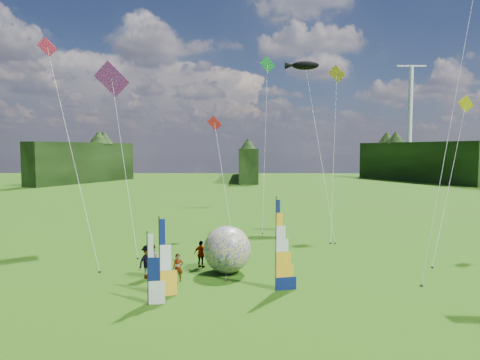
{
  "coord_description": "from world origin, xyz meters",
  "views": [
    {
      "loc": [
        -0.75,
        -17.74,
        7.05
      ],
      "look_at": [
        -1.0,
        4.0,
        5.5
      ],
      "focal_mm": 32.0,
      "sensor_mm": 36.0,
      "label": 1
    }
  ],
  "objects_px": {
    "spectator_a": "(178,268)",
    "side_banner_left": "(160,258)",
    "spectator_c": "(148,262)",
    "camp_chair": "(168,282)",
    "bol_inflatable": "(227,250)",
    "spectator_d": "(201,254)",
    "feather_banner_main": "(276,246)",
    "side_banner_far": "(148,269)",
    "kite_whale": "(318,133)",
    "spectator_b": "(153,261)"
  },
  "relations": [
    {
      "from": "spectator_a",
      "to": "side_banner_left",
      "type": "bearing_deg",
      "value": -110.75
    },
    {
      "from": "spectator_a",
      "to": "spectator_c",
      "type": "height_order",
      "value": "spectator_c"
    },
    {
      "from": "side_banner_left",
      "to": "camp_chair",
      "type": "height_order",
      "value": "side_banner_left"
    },
    {
      "from": "bol_inflatable",
      "to": "spectator_c",
      "type": "height_order",
      "value": "bol_inflatable"
    },
    {
      "from": "spectator_d",
      "to": "camp_chair",
      "type": "distance_m",
      "value": 4.72
    },
    {
      "from": "camp_chair",
      "to": "feather_banner_main",
      "type": "bearing_deg",
      "value": -19.41
    },
    {
      "from": "spectator_a",
      "to": "side_banner_far",
      "type": "bearing_deg",
      "value": -112.64
    },
    {
      "from": "bol_inflatable",
      "to": "camp_chair",
      "type": "relative_size",
      "value": 2.36
    },
    {
      "from": "feather_banner_main",
      "to": "bol_inflatable",
      "type": "height_order",
      "value": "feather_banner_main"
    },
    {
      "from": "camp_chair",
      "to": "bol_inflatable",
      "type": "bearing_deg",
      "value": 28.07
    },
    {
      "from": "spectator_d",
      "to": "kite_whale",
      "type": "bearing_deg",
      "value": -101.82
    },
    {
      "from": "side_banner_left",
      "to": "kite_whale",
      "type": "relative_size",
      "value": 0.22
    },
    {
      "from": "camp_chair",
      "to": "side_banner_left",
      "type": "bearing_deg",
      "value": -144.11
    },
    {
      "from": "spectator_a",
      "to": "spectator_c",
      "type": "bearing_deg",
      "value": 153.39
    },
    {
      "from": "side_banner_far",
      "to": "bol_inflatable",
      "type": "relative_size",
      "value": 1.21
    },
    {
      "from": "feather_banner_main",
      "to": "spectator_d",
      "type": "relative_size",
      "value": 2.82
    },
    {
      "from": "side_banner_left",
      "to": "spectator_d",
      "type": "xyz_separation_m",
      "value": [
        1.46,
        5.11,
        -1.07
      ]
    },
    {
      "from": "feather_banner_main",
      "to": "spectator_d",
      "type": "bearing_deg",
      "value": 122.05
    },
    {
      "from": "spectator_a",
      "to": "kite_whale",
      "type": "bearing_deg",
      "value": 47.67
    },
    {
      "from": "side_banner_far",
      "to": "bol_inflatable",
      "type": "height_order",
      "value": "side_banner_far"
    },
    {
      "from": "spectator_a",
      "to": "camp_chair",
      "type": "xyz_separation_m",
      "value": [
        -0.18,
        -1.87,
        -0.18
      ]
    },
    {
      "from": "spectator_c",
      "to": "spectator_b",
      "type": "bearing_deg",
      "value": -36.44
    },
    {
      "from": "side_banner_far",
      "to": "spectator_b",
      "type": "height_order",
      "value": "side_banner_far"
    },
    {
      "from": "side_banner_left",
      "to": "kite_whale",
      "type": "bearing_deg",
      "value": 40.59
    },
    {
      "from": "side_banner_far",
      "to": "spectator_b",
      "type": "relative_size",
      "value": 1.73
    },
    {
      "from": "side_banner_far",
      "to": "feather_banner_main",
      "type": "bearing_deg",
      "value": 12.88
    },
    {
      "from": "kite_whale",
      "to": "side_banner_far",
      "type": "bearing_deg",
      "value": -124.08
    },
    {
      "from": "bol_inflatable",
      "to": "spectator_c",
      "type": "distance_m",
      "value": 4.47
    },
    {
      "from": "kite_whale",
      "to": "side_banner_left",
      "type": "bearing_deg",
      "value": -124.72
    },
    {
      "from": "bol_inflatable",
      "to": "side_banner_far",
      "type": "bearing_deg",
      "value": -123.64
    },
    {
      "from": "side_banner_left",
      "to": "spectator_c",
      "type": "height_order",
      "value": "side_banner_left"
    },
    {
      "from": "spectator_c",
      "to": "kite_whale",
      "type": "height_order",
      "value": "kite_whale"
    },
    {
      "from": "side_banner_left",
      "to": "bol_inflatable",
      "type": "bearing_deg",
      "value": 34.27
    },
    {
      "from": "camp_chair",
      "to": "kite_whale",
      "type": "height_order",
      "value": "kite_whale"
    },
    {
      "from": "side_banner_far",
      "to": "spectator_a",
      "type": "bearing_deg",
      "value": 70.8
    },
    {
      "from": "feather_banner_main",
      "to": "spectator_a",
      "type": "height_order",
      "value": "feather_banner_main"
    },
    {
      "from": "camp_chair",
      "to": "side_banner_far",
      "type": "bearing_deg",
      "value": -136.26
    },
    {
      "from": "spectator_c",
      "to": "camp_chair",
      "type": "relative_size",
      "value": 1.62
    },
    {
      "from": "side_banner_left",
      "to": "feather_banner_main",
      "type": "bearing_deg",
      "value": -9.01
    },
    {
      "from": "kite_whale",
      "to": "spectator_a",
      "type": "bearing_deg",
      "value": -127.24
    },
    {
      "from": "bol_inflatable",
      "to": "spectator_b",
      "type": "height_order",
      "value": "bol_inflatable"
    },
    {
      "from": "spectator_c",
      "to": "bol_inflatable",
      "type": "bearing_deg",
      "value": -38.52
    },
    {
      "from": "kite_whale",
      "to": "camp_chair",
      "type": "bearing_deg",
      "value": -124.74
    },
    {
      "from": "spectator_a",
      "to": "kite_whale",
      "type": "xyz_separation_m",
      "value": [
        9.99,
        15.26,
        7.79
      ]
    },
    {
      "from": "bol_inflatable",
      "to": "camp_chair",
      "type": "bearing_deg",
      "value": -127.95
    },
    {
      "from": "side_banner_left",
      "to": "camp_chair",
      "type": "bearing_deg",
      "value": 41.14
    },
    {
      "from": "feather_banner_main",
      "to": "spectator_c",
      "type": "height_order",
      "value": "feather_banner_main"
    },
    {
      "from": "bol_inflatable",
      "to": "spectator_a",
      "type": "bearing_deg",
      "value": -147.23
    },
    {
      "from": "side_banner_left",
      "to": "side_banner_far",
      "type": "distance_m",
      "value": 1.12
    },
    {
      "from": "spectator_c",
      "to": "camp_chair",
      "type": "distance_m",
      "value": 2.91
    }
  ]
}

